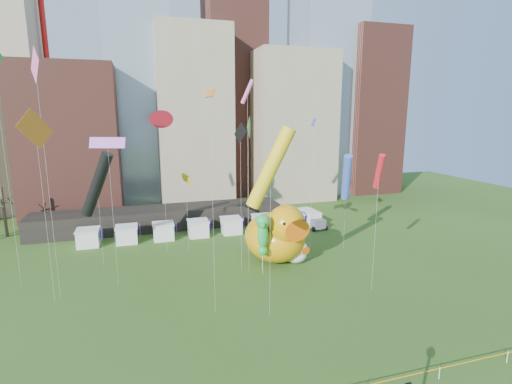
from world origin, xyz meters
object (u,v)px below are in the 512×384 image
object	(u,v)px
big_duck	(277,234)
seahorse_green	(263,231)
small_duck	(295,252)
box_truck	(310,218)
seahorse_purple	(263,238)

from	to	relation	value
big_duck	seahorse_green	size ratio (longest dim) A/B	1.47
big_duck	small_duck	bearing A→B (deg)	-35.25
big_duck	box_truck	distance (m)	16.65
big_duck	box_truck	size ratio (longest dim) A/B	1.72
seahorse_green	box_truck	world-z (taller)	seahorse_green
seahorse_green	box_truck	xyz separation A→B (m)	(13.25, 16.17, -3.84)
small_duck	seahorse_green	distance (m)	6.62
seahorse_green	seahorse_purple	xyz separation A→B (m)	(0.41, 1.43, -1.22)
small_duck	seahorse_green	size ratio (longest dim) A/B	0.60
seahorse_green	box_truck	size ratio (longest dim) A/B	1.17
box_truck	seahorse_purple	bearing A→B (deg)	-136.22
big_duck	box_truck	bearing A→B (deg)	41.28
big_duck	small_duck	size ratio (longest dim) A/B	2.46
small_duck	seahorse_purple	world-z (taller)	seahorse_purple
small_duck	box_truck	size ratio (longest dim) A/B	0.70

